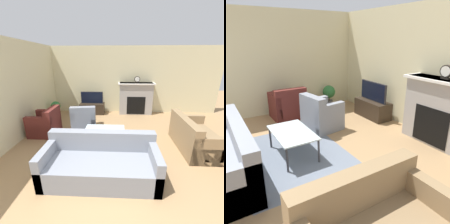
{
  "view_description": "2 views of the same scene",
  "coord_description": "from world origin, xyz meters",
  "views": [
    {
      "loc": [
        0.06,
        -1.55,
        2.15
      ],
      "look_at": [
        -0.12,
        2.35,
        0.8
      ],
      "focal_mm": 24.0,
      "sensor_mm": 36.0,
      "label": 1
    },
    {
      "loc": [
        3.11,
        0.81,
        2.05
      ],
      "look_at": [
        0.0,
        2.73,
        0.76
      ],
      "focal_mm": 35.0,
      "sensor_mm": 36.0,
      "label": 2
    }
  ],
  "objects": [
    {
      "name": "armchair_by_window",
      "position": [
        -2.15,
        2.54,
        0.3
      ],
      "size": [
        0.76,
        0.8,
        0.82
      ],
      "rotation": [
        0.0,
        0.0,
        -1.56
      ],
      "color": "#5B231E",
      "rests_on": "ground_plane"
    },
    {
      "name": "fireplace",
      "position": [
        0.76,
        4.55,
        0.67
      ],
      "size": [
        1.46,
        0.48,
        1.3
      ],
      "color": "#9E9993",
      "rests_on": "ground_plane"
    },
    {
      "name": "tv_stand",
      "position": [
        -1.05,
        4.45,
        0.23
      ],
      "size": [
        1.0,
        0.45,
        0.45
      ],
      "color": "#2D2319",
      "rests_on": "ground_plane"
    },
    {
      "name": "potted_plant",
      "position": [
        -2.38,
        3.89,
        0.41
      ],
      "size": [
        0.37,
        0.37,
        0.66
      ],
      "color": "#47474C",
      "rests_on": "ground_plane"
    },
    {
      "name": "wall_left",
      "position": [
        -2.72,
        2.38,
        1.35
      ],
      "size": [
        0.06,
        7.76,
        2.7
      ],
      "color": "beige",
      "rests_on": "ground_plane"
    },
    {
      "name": "armchair_accent",
      "position": [
        -1.06,
        2.94,
        0.31
      ],
      "size": [
        0.86,
        0.82,
        0.82
      ],
      "rotation": [
        0.0,
        0.0,
        3.29
      ],
      "color": "gray",
      "rests_on": "ground_plane"
    },
    {
      "name": "coffee_table",
      "position": [
        -0.29,
        1.97,
        0.41
      ],
      "size": [
        1.03,
        0.63,
        0.45
      ],
      "color": "#333338",
      "rests_on": "ground_plane"
    },
    {
      "name": "mantel_clock",
      "position": [
        0.78,
        4.55,
        1.43
      ],
      "size": [
        0.23,
        0.07,
        0.26
      ],
      "color": "#28231E",
      "rests_on": "fireplace"
    },
    {
      "name": "area_rug",
      "position": [
        -0.29,
        1.94,
        0.0
      ],
      "size": [
        2.23,
        1.83,
        0.0
      ],
      "color": "slate",
      "rests_on": "ground_plane"
    },
    {
      "name": "tv",
      "position": [
        -1.05,
        4.45,
        0.69
      ],
      "size": [
        0.91,
        0.06,
        0.49
      ],
      "color": "#232328",
      "rests_on": "tv_stand"
    },
    {
      "name": "wall_back",
      "position": [
        0.0,
        4.79,
        1.35
      ],
      "size": [
        8.37,
        0.06,
        2.7
      ],
      "color": "beige",
      "rests_on": "ground_plane"
    }
  ]
}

